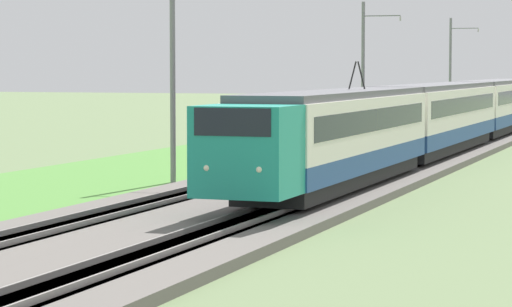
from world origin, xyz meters
TOP-DOWN VIEW (x-y plane):
  - ballast_main at (50.00, 0.00)m, footprint 240.00×4.40m
  - ballast_adjacent at (50.00, -4.40)m, footprint 240.00×4.40m
  - track_main at (50.00, 0.00)m, footprint 240.00×1.57m
  - track_adjacent at (50.00, -4.40)m, footprint 240.00×1.57m
  - grass_verge at (50.00, 5.84)m, footprint 240.00×11.83m
  - passenger_train at (56.88, -4.40)m, footprint 60.56×2.91m
  - catenary_mast_mid at (39.14, 2.93)m, footprint 0.22×2.56m
  - catenary_mast_far at (69.59, 2.92)m, footprint 0.22×2.56m
  - catenary_mast_distant at (100.03, 2.92)m, footprint 0.22×2.56m

SIDE VIEW (x-z plane):
  - grass_verge at x=50.00m, z-range 0.00..0.12m
  - ballast_main at x=50.00m, z-range 0.00..0.30m
  - ballast_adjacent at x=50.00m, z-range 0.00..0.30m
  - track_main at x=50.00m, z-range -0.07..0.38m
  - track_adjacent at x=50.00m, z-range -0.07..0.38m
  - passenger_train at x=56.88m, z-range -0.16..4.83m
  - catenary_mast_far at x=69.59m, z-range 0.14..9.06m
  - catenary_mast_distant at x=100.03m, z-range 0.14..9.20m
  - catenary_mast_mid at x=39.14m, z-range 0.15..9.30m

